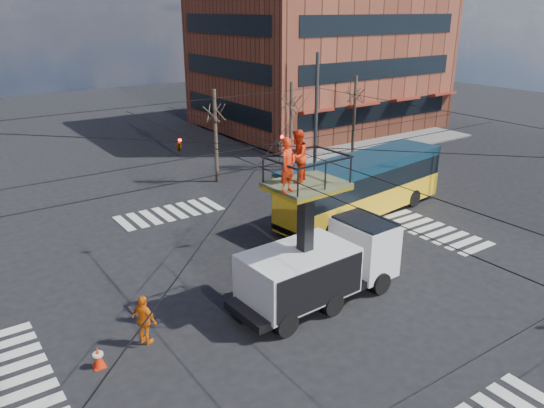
{
  "coord_description": "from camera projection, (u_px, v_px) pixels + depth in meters",
  "views": [
    {
      "loc": [
        -11.03,
        -15.77,
        10.72
      ],
      "look_at": [
        1.03,
        1.52,
        2.9
      ],
      "focal_mm": 35.0,
      "sensor_mm": 36.0,
      "label": 1
    }
  ],
  "objects": [
    {
      "name": "ground",
      "position": [
        273.0,
        286.0,
        21.77
      ],
      "size": [
        120.0,
        120.0,
        0.0
      ],
      "primitive_type": "plane",
      "color": "black",
      "rests_on": "ground"
    },
    {
      "name": "sidewalk_ne",
      "position": [
        328.0,
        130.0,
        49.16
      ],
      "size": [
        18.0,
        18.0,
        0.12
      ],
      "primitive_type": "cube",
      "color": "slate",
      "rests_on": "ground"
    },
    {
      "name": "crosswalks",
      "position": [
        273.0,
        285.0,
        21.76
      ],
      "size": [
        22.4,
        22.4,
        0.02
      ],
      "primitive_type": null,
      "color": "silver",
      "rests_on": "ground"
    },
    {
      "name": "building_ne",
      "position": [
        318.0,
        50.0,
        49.55
      ],
      "size": [
        20.06,
        16.06,
        14.0
      ],
      "color": "brown",
      "rests_on": "ground"
    },
    {
      "name": "overhead_network",
      "position": [
        265.0,
        184.0,
        20.55
      ],
      "size": [
        24.24,
        24.24,
        8.0
      ],
      "color": "#2D2D30",
      "rests_on": "ground"
    },
    {
      "name": "tree_a",
      "position": [
        215.0,
        111.0,
        33.22
      ],
      "size": [
        2.0,
        2.0,
        6.0
      ],
      "color": "#382B21",
      "rests_on": "ground"
    },
    {
      "name": "tree_b",
      "position": [
        291.0,
        102.0,
        36.44
      ],
      "size": [
        2.0,
        2.0,
        6.0
      ],
      "color": "#382B21",
      "rests_on": "ground"
    },
    {
      "name": "tree_c",
      "position": [
        355.0,
        94.0,
        39.65
      ],
      "size": [
        2.0,
        2.0,
        6.0
      ],
      "color": "#382B21",
      "rests_on": "ground"
    },
    {
      "name": "utility_truck",
      "position": [
        320.0,
        248.0,
        20.06
      ],
      "size": [
        7.09,
        2.89,
        6.8
      ],
      "rotation": [
        0.0,
        0.0,
        0.04
      ],
      "color": "black",
      "rests_on": "ground"
    },
    {
      "name": "city_bus",
      "position": [
        362.0,
        185.0,
        28.66
      ],
      "size": [
        11.12,
        3.89,
        3.2
      ],
      "rotation": [
        0.0,
        0.0,
        0.12
      ],
      "color": "yellow",
      "rests_on": "ground"
    },
    {
      "name": "traffic_cone",
      "position": [
        98.0,
        357.0,
        16.71
      ],
      "size": [
        0.36,
        0.36,
        0.74
      ],
      "primitive_type": "cone",
      "color": "red",
      "rests_on": "ground"
    },
    {
      "name": "worker_ground",
      "position": [
        144.0,
        320.0,
        17.74
      ],
      "size": [
        0.84,
        1.14,
        1.8
      ],
      "primitive_type": "imported",
      "rotation": [
        0.0,
        0.0,
        2.0
      ],
      "color": "orange",
      "rests_on": "ground"
    },
    {
      "name": "flagger",
      "position": [
        366.0,
        233.0,
        24.28
      ],
      "size": [
        1.43,
        1.5,
        2.04
      ],
      "primitive_type": "imported",
      "rotation": [
        0.0,
        0.0,
        -0.87
      ],
      "color": "#FF9F10",
      "rests_on": "ground"
    }
  ]
}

